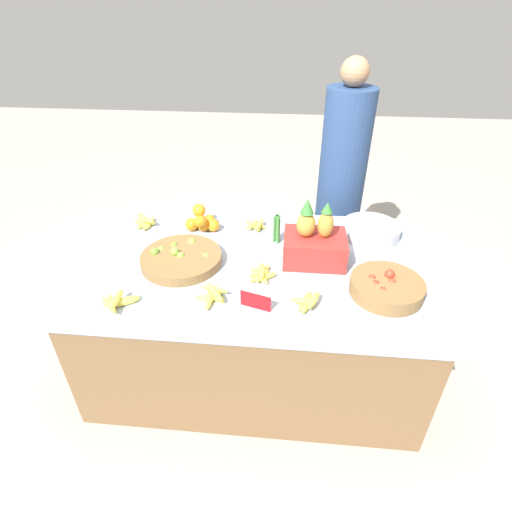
# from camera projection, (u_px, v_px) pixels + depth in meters

# --- Properties ---
(ground_plane) EXTENTS (12.00, 12.00, 0.00)m
(ground_plane) POSITION_uv_depth(u_px,v_px,m) (256.00, 354.00, 2.55)
(ground_plane) COLOR #ADA599
(market_table) EXTENTS (1.83, 1.20, 0.70)m
(market_table) POSITION_uv_depth(u_px,v_px,m) (256.00, 312.00, 2.36)
(market_table) COLOR brown
(market_table) RESTS_ON ground_plane
(lime_bowl) EXTENTS (0.44, 0.44, 0.09)m
(lime_bowl) POSITION_uv_depth(u_px,v_px,m) (181.00, 258.00, 2.16)
(lime_bowl) COLOR olive
(lime_bowl) RESTS_ON market_table
(tomato_basket) EXTENTS (0.35, 0.35, 0.11)m
(tomato_basket) POSITION_uv_depth(u_px,v_px,m) (386.00, 287.00, 1.93)
(tomato_basket) COLOR olive
(tomato_basket) RESTS_ON market_table
(orange_pile) EXTENTS (0.21, 0.20, 0.14)m
(orange_pile) POSITION_uv_depth(u_px,v_px,m) (201.00, 221.00, 2.45)
(orange_pile) COLOR orange
(orange_pile) RESTS_ON market_table
(metal_bowl) EXTENTS (0.34, 0.34, 0.07)m
(metal_bowl) POSITION_uv_depth(u_px,v_px,m) (371.00, 230.00, 2.40)
(metal_bowl) COLOR #B7B7BF
(metal_bowl) RESTS_ON market_table
(price_sign) EXTENTS (0.15, 0.05, 0.08)m
(price_sign) POSITION_uv_depth(u_px,v_px,m) (256.00, 301.00, 1.84)
(price_sign) COLOR red
(price_sign) RESTS_ON market_table
(produce_crate) EXTENTS (0.33, 0.25, 0.37)m
(produce_crate) POSITION_uv_depth(u_px,v_px,m) (314.00, 243.00, 2.14)
(produce_crate) COLOR #B22D28
(produce_crate) RESTS_ON market_table
(veg_bundle) EXTENTS (0.04, 0.06, 0.17)m
(veg_bundle) POSITION_uv_depth(u_px,v_px,m) (277.00, 229.00, 2.31)
(veg_bundle) COLOR #4C8E42
(veg_bundle) RESTS_ON market_table
(banana_bunch_middle_right) EXTENTS (0.15, 0.18, 0.05)m
(banana_bunch_middle_right) POSITION_uv_depth(u_px,v_px,m) (256.00, 225.00, 2.48)
(banana_bunch_middle_right) COLOR #EFDB4C
(banana_bunch_middle_right) RESTS_ON market_table
(banana_bunch_front_left) EXTENTS (0.20, 0.17, 0.06)m
(banana_bunch_front_left) POSITION_uv_depth(u_px,v_px,m) (118.00, 302.00, 1.86)
(banana_bunch_front_left) COLOR #EFDB4C
(banana_bunch_front_left) RESTS_ON market_table
(banana_bunch_front_center) EXTENTS (0.15, 0.17, 0.06)m
(banana_bunch_front_center) POSITION_uv_depth(u_px,v_px,m) (307.00, 302.00, 1.86)
(banana_bunch_front_center) COLOR #EFDB4C
(banana_bunch_front_center) RESTS_ON market_table
(banana_bunch_middle_left) EXTENTS (0.16, 0.18, 0.06)m
(banana_bunch_middle_left) POSITION_uv_depth(u_px,v_px,m) (261.00, 274.00, 2.04)
(banana_bunch_middle_left) COLOR #EFDB4C
(banana_bunch_middle_left) RESTS_ON market_table
(banana_bunch_front_right) EXTENTS (0.16, 0.18, 0.06)m
(banana_bunch_front_right) POSITION_uv_depth(u_px,v_px,m) (213.00, 295.00, 1.90)
(banana_bunch_front_right) COLOR #EFDB4C
(banana_bunch_front_right) RESTS_ON market_table
(banana_bunch_back_center) EXTENTS (0.15, 0.17, 0.06)m
(banana_bunch_back_center) POSITION_uv_depth(u_px,v_px,m) (146.00, 221.00, 2.51)
(banana_bunch_back_center) COLOR #EFDB4C
(banana_bunch_back_center) RESTS_ON market_table
(vendor_person) EXTENTS (0.33, 0.33, 1.61)m
(vendor_person) POSITION_uv_depth(u_px,v_px,m) (340.00, 189.00, 2.87)
(vendor_person) COLOR navy
(vendor_person) RESTS_ON ground_plane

